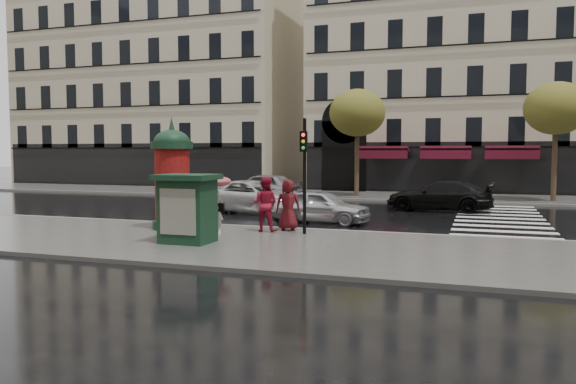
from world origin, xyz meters
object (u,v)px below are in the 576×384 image
at_px(car_silver, 321,206).
at_px(car_white, 252,197).
at_px(car_black, 439,196).
at_px(car_far_silver, 262,187).
at_px(woman_red, 265,204).
at_px(traffic_light, 304,164).
at_px(woman_umbrella, 216,194).
at_px(morris_column, 172,175).
at_px(man_burgundy, 288,205).
at_px(newsstand, 188,208).

relative_size(car_silver, car_white, 0.72).
relative_size(car_black, car_far_silver, 1.06).
relative_size(woman_red, traffic_light, 0.49).
height_order(woman_red, car_silver, woman_red).
bearing_deg(car_black, woman_umbrella, -27.40).
bearing_deg(morris_column, woman_red, 7.61).
bearing_deg(traffic_light, man_burgundy, 139.72).
height_order(morris_column, car_far_silver, morris_column).
relative_size(morris_column, newsstand, 1.92).
bearing_deg(woman_red, car_white, -62.64).
relative_size(woman_umbrella, traffic_light, 0.52).
bearing_deg(man_burgundy, traffic_light, 118.38).
distance_m(traffic_light, car_white, 8.02).
xyz_separation_m(morris_column, car_far_silver, (-1.79, 13.12, -1.21)).
distance_m(morris_column, car_black, 13.38).
xyz_separation_m(woman_umbrella, traffic_light, (2.79, 0.89, 1.00)).
distance_m(traffic_light, car_far_silver, 14.54).
bearing_deg(traffic_light, car_black, 70.11).
relative_size(woman_umbrella, car_silver, 0.51).
height_order(woman_umbrella, woman_red, woman_umbrella).
bearing_deg(morris_column, man_burgundy, 13.10).
xyz_separation_m(morris_column, newsstand, (1.99, -2.51, -0.83)).
distance_m(man_burgundy, car_silver, 3.23).
xyz_separation_m(traffic_light, car_silver, (-0.49, 3.87, -1.76)).
relative_size(newsstand, car_silver, 0.52).
distance_m(woman_umbrella, traffic_light, 3.09).
bearing_deg(car_white, woman_umbrella, -158.97).
distance_m(morris_column, car_white, 6.78).
relative_size(woman_umbrella, man_burgundy, 1.13).
bearing_deg(woman_red, woman_umbrella, 40.10).
height_order(woman_umbrella, man_burgundy, woman_umbrella).
relative_size(morris_column, traffic_light, 1.03).
bearing_deg(man_burgundy, woman_red, 15.00).
relative_size(woman_umbrella, car_black, 0.40).
bearing_deg(car_black, car_silver, -30.74).
bearing_deg(newsstand, woman_umbrella, 89.82).
height_order(woman_red, car_white, woman_red).
distance_m(newsstand, car_white, 9.34).
xyz_separation_m(woman_umbrella, car_black, (6.43, 10.95, -0.71)).
bearing_deg(car_white, car_far_silver, 25.27).
bearing_deg(morris_column, car_white, 87.72).
height_order(man_burgundy, car_white, man_burgundy).
bearing_deg(car_far_silver, newsstand, 21.24).
xyz_separation_m(morris_column, car_silver, (4.29, 4.13, -1.34)).
xyz_separation_m(woman_umbrella, woman_red, (1.34, 1.08, -0.38)).
height_order(man_burgundy, morris_column, morris_column).
distance_m(woman_red, traffic_light, 2.01).
bearing_deg(car_black, man_burgundy, -22.29).
relative_size(traffic_light, car_silver, 0.97).
height_order(car_silver, car_far_silver, car_far_silver).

